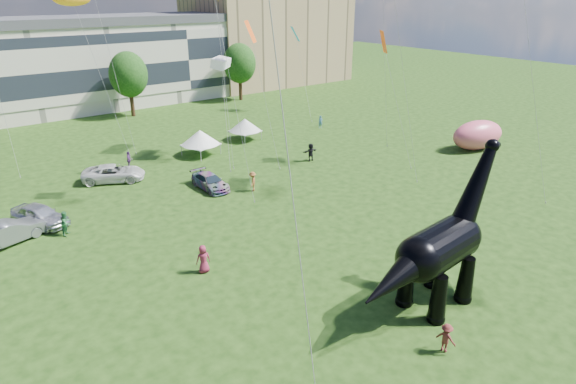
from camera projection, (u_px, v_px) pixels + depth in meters
ground at (362, 333)px, 25.13m from camera, size 220.00×220.00×0.00m
apartment_block at (267, 22)px, 90.85m from camera, size 28.00×18.00×22.00m
tree_mid_right at (128, 71)px, 65.96m from camera, size 5.20×5.20×9.44m
tree_far_right at (239, 60)px, 76.05m from camera, size 5.20×5.20×9.44m
dinosaur_sculpture at (436, 252)px, 25.97m from camera, size 11.31×3.30×9.23m
car_silver at (40, 215)px, 36.34m from camera, size 3.91×5.17×1.64m
car_grey at (9, 232)px, 33.78m from camera, size 5.37×3.24×1.67m
car_white at (114, 173)px, 44.79m from camera, size 6.16×4.85×1.56m
car_dark at (210, 182)px, 43.12m from camera, size 2.00×4.64×1.33m
gazebo_near at (200, 138)px, 51.46m from camera, size 4.95×4.95×2.79m
gazebo_far at (245, 125)px, 56.80m from camera, size 4.31×4.31×2.58m
inflatable_pink at (478, 135)px, 53.53m from camera, size 7.07×4.53×3.27m
visitors at (191, 206)px, 37.77m from camera, size 55.32×36.48×1.89m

